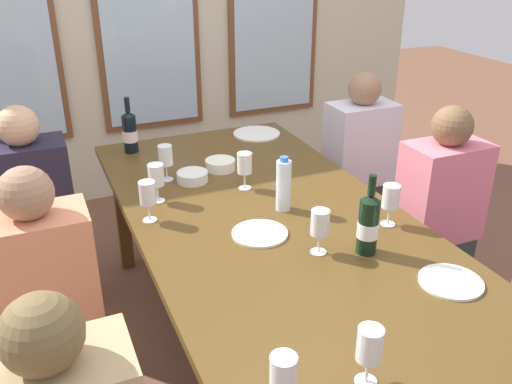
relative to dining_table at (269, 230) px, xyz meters
name	(u,v)px	position (x,y,z in m)	size (l,w,h in m)	color
ground_plane	(268,355)	(0.00, 0.00, -0.68)	(12.00, 12.00, 0.00)	brown
dining_table	(269,230)	(0.00, 0.00, 0.00)	(1.10, 2.27, 0.74)	#553B19
white_plate_0	(451,282)	(0.36, -0.68, 0.07)	(0.22, 0.22, 0.01)	white
white_plate_1	(257,134)	(0.36, 0.97, 0.07)	(0.27, 0.27, 0.01)	white
white_plate_2	(260,233)	(-0.10, -0.12, 0.07)	(0.22, 0.22, 0.01)	white
wine_bottle_0	(130,132)	(-0.37, 0.98, 0.18)	(0.08, 0.08, 0.30)	black
wine_bottle_1	(368,224)	(0.21, -0.40, 0.18)	(0.08, 0.08, 0.31)	black
tasting_bowl_0	(220,165)	(-0.02, 0.56, 0.09)	(0.15, 0.15, 0.05)	white
tasting_bowl_1	(192,177)	(-0.19, 0.47, 0.09)	(0.15, 0.15, 0.05)	white
water_bottle	(284,185)	(0.08, 0.04, 0.18)	(0.06, 0.06, 0.24)	white
wine_glass_0	(165,156)	(-0.30, 0.54, 0.19)	(0.07, 0.07, 0.17)	white
wine_glass_1	(391,197)	(0.41, -0.25, 0.19)	(0.07, 0.07, 0.17)	white
wine_glass_2	(283,376)	(-0.40, -0.96, 0.18)	(0.07, 0.07, 0.17)	white
wine_glass_3	(245,164)	(0.01, 0.30, 0.19)	(0.07, 0.07, 0.17)	white
wine_glass_4	(148,195)	(-0.47, 0.16, 0.18)	(0.07, 0.07, 0.17)	white
wine_glass_5	(320,224)	(0.05, -0.33, 0.19)	(0.07, 0.07, 0.17)	white
wine_glass_6	(370,347)	(-0.15, -0.95, 0.18)	(0.07, 0.07, 0.17)	white
wine_glass_7	(156,177)	(-0.39, 0.32, 0.18)	(0.07, 0.07, 0.17)	white
seated_person_0	(49,311)	(-0.91, 0.00, -0.15)	(0.38, 0.24, 1.11)	#30273E
seated_person_1	(438,221)	(0.91, 0.00, -0.15)	(0.38, 0.24, 1.11)	#303A34
seated_person_2	(36,221)	(-0.91, 0.78, -0.15)	(0.38, 0.24, 1.11)	#332A2C
seated_person_3	(358,169)	(0.91, 0.71, -0.15)	(0.38, 0.24, 1.11)	#303232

